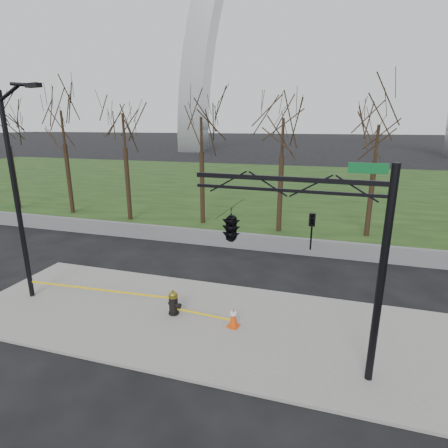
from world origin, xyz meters
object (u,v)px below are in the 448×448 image
(traffic_cone, at_px, (233,317))
(street_light, at_px, (18,185))
(fire_hydrant, at_px, (174,303))
(traffic_signal_mast, at_px, (258,227))

(traffic_cone, bearing_deg, street_light, -178.55)
(fire_hydrant, distance_m, street_light, 7.26)
(street_light, xyz_separation_m, traffic_signal_mast, (9.27, -1.07, -0.55))
(fire_hydrant, bearing_deg, traffic_signal_mast, -6.21)
(traffic_cone, bearing_deg, fire_hydrant, 175.43)
(fire_hydrant, xyz_separation_m, traffic_cone, (2.32, -0.19, -0.08))
(traffic_cone, distance_m, traffic_signal_mast, 4.03)
(fire_hydrant, bearing_deg, street_light, -158.63)
(fire_hydrant, relative_size, street_light, 0.12)
(traffic_signal_mast, bearing_deg, fire_hydrant, 158.77)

